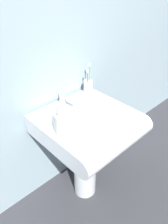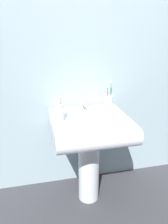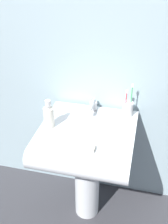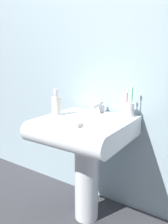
% 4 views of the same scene
% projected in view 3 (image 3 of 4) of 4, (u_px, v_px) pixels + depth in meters
% --- Properties ---
extents(ground_plane, '(6.00, 6.00, 0.00)m').
position_uv_depth(ground_plane, '(87.00, 209.00, 2.01)').
color(ground_plane, '#38383D').
rests_on(ground_plane, ground).
extents(wall_back, '(5.00, 0.05, 2.40)m').
position_uv_depth(wall_back, '(100.00, 31.00, 1.61)').
color(wall_back, '#9EB7C1').
rests_on(wall_back, ground).
extents(sink_pedestal, '(0.16, 0.16, 0.60)m').
position_uv_depth(sink_pedestal, '(87.00, 180.00, 1.85)').
color(sink_pedestal, white).
rests_on(sink_pedestal, ground).
extents(sink_basin, '(0.55, 0.56, 0.12)m').
position_uv_depth(sink_basin, '(86.00, 141.00, 1.62)').
color(sink_basin, white).
rests_on(sink_basin, sink_pedestal).
extents(faucet, '(0.05, 0.14, 0.07)m').
position_uv_depth(faucet, '(93.00, 106.00, 1.76)').
color(faucet, '#B7B7BC').
rests_on(faucet, sink_basin).
extents(toothbrush_cup, '(0.06, 0.06, 0.21)m').
position_uv_depth(toothbrush_cup, '(128.00, 108.00, 1.71)').
color(toothbrush_cup, white).
rests_on(toothbrush_cup, sink_basin).
extents(soap_bottle, '(0.06, 0.06, 0.18)m').
position_uv_depth(soap_bottle, '(49.00, 116.00, 1.60)').
color(soap_bottle, silver).
rests_on(soap_bottle, sink_basin).
extents(bar_soap, '(0.07, 0.05, 0.02)m').
position_uv_depth(bar_soap, '(88.00, 148.00, 1.45)').
color(bar_soap, silver).
rests_on(bar_soap, sink_basin).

